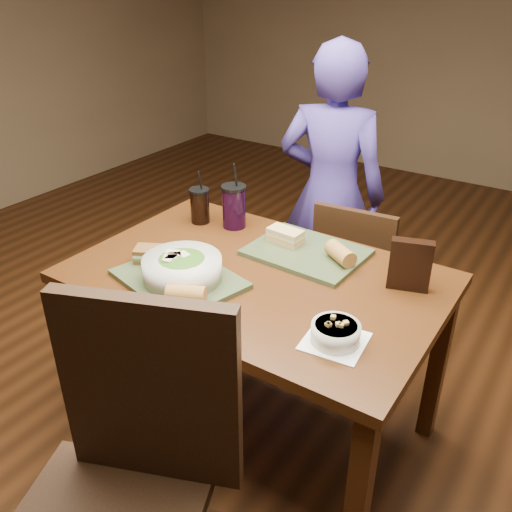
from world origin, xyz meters
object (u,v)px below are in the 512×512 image
Objects in this scene: baguette_near at (186,295)px; chip_bag at (410,265)px; diner at (331,195)px; tray_far at (306,252)px; salad_bowl at (182,267)px; chair_near at (126,478)px; cup_cola at (200,205)px; dining_table at (256,295)px; soup_bowl at (336,333)px; baguette_far at (340,254)px; chair_far at (357,278)px; cup_berry at (234,206)px; sandwich_far at (285,236)px; sandwich_near at (151,254)px; tray_near at (179,279)px.

chip_bag reaches higher than baguette_near.
diner is 0.68m from tray_far.
salad_bowl is at bearing 134.77° from baguette_near.
chip_bag is at bearing 71.22° from chair_near.
baguette_near is 0.66m from cup_cola.
soup_bowl reaches higher than dining_table.
baguette_far is 0.69× the size of chip_bag.
cup_berry is at bearing -140.38° from chair_far.
dining_table is at bearing 153.46° from soup_bowl.
dining_table is at bearing -135.80° from baguette_far.
diner reaches higher than chip_bag.
dining_table is at bearing -175.31° from chip_bag.
tray_far is 0.53m from cup_cola.
baguette_far reaches higher than sandwich_far.
sandwich_near is at bearing -174.41° from chip_bag.
baguette_far is at bearing -6.83° from cup_berry.
cup_cola is at bearing 122.00° from salad_bowl.
dining_table is 0.53m from cup_cola.
sandwich_far is at bearing 134.33° from soup_bowl.
soup_bowl is at bearing -1.16° from tray_near.
sandwich_near and sandwich_far have the same top height.
soup_bowl is 0.77m from sandwich_near.
tray_near is at bearing 175.76° from salad_bowl.
tray_far is at bearing 158.43° from chip_bag.
tray_near is 0.50m from tray_far.
soup_bowl is (0.61, -0.01, 0.02)m from tray_near.
cup_cola is (-0.67, 0.02, 0.03)m from baguette_far.
dining_table is 3.10× the size of tray_far.
sandwich_near is (-0.16, 0.03, 0.04)m from tray_near.
chip_bag is at bearing 120.73° from diner.
chair_near is 5.90× the size of chip_bag.
soup_bowl is 1.06× the size of chip_bag.
baguette_far is (0.29, 0.52, 0.00)m from baguette_near.
chair_near reaches higher than salad_bowl.
cup_berry reaches higher than sandwich_far.
diner is 8.09× the size of chip_bag.
sandwich_near is 0.91m from chip_bag.
dining_table is 3.10× the size of tray_near.
sandwich_far is at bearing 95.58° from dining_table.
chair_far is at bearing 34.58° from cup_cola.
chair_near reaches higher than dining_table.
baguette_near is (-0.06, -0.31, 0.14)m from dining_table.
soup_bowl is 1.41× the size of sandwich_near.
sandwich_near is 1.10× the size of baguette_near.
chair_far is 0.68m from chip_bag.
tray_far is 0.55m from soup_bowl.
dining_table is at bearing -43.42° from cup_berry.
chip_bag is (0.93, -0.04, 0.01)m from cup_cola.
cup_cola is at bearing -163.99° from cup_berry.
baguette_near is 0.44× the size of cup_berry.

